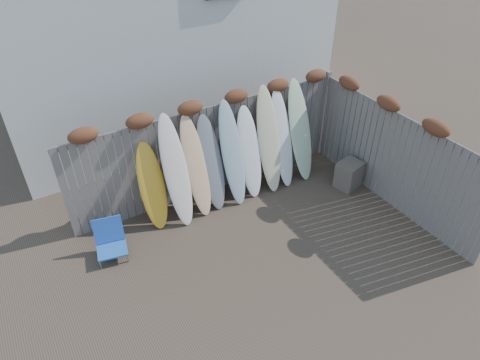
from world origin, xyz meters
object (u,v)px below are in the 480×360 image
wooden_crate (349,175)px  surfboard_0 (152,187)px  lattice_panel (360,144)px  beach_chair (110,240)px

wooden_crate → surfboard_0: 4.26m
lattice_panel → surfboard_0: size_ratio=0.99×
beach_chair → surfboard_0: bearing=21.8°
wooden_crate → surfboard_0: bearing=165.3°
beach_chair → lattice_panel: size_ratio=0.39×
wooden_crate → lattice_panel: lattice_panel is taller
lattice_panel → wooden_crate: bearing=-154.0°
lattice_panel → surfboard_0: (-4.47, 0.89, -0.03)m
surfboard_0 → wooden_crate: bearing=-10.3°
wooden_crate → lattice_panel: size_ratio=0.35×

